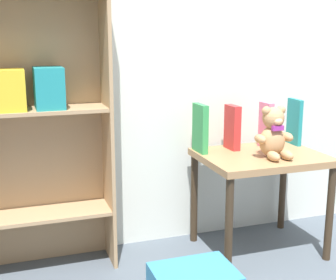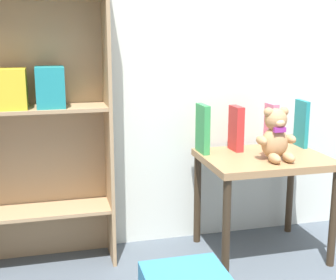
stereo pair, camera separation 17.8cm
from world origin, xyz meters
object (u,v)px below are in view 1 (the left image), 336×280
object	(u,v)px
book_standing_red	(233,127)
book_standing_teal	(294,122)
teddy_bear	(274,134)
bookshelf_side	(30,90)
book_standing_green	(200,128)
book_standing_pink	(266,125)
display_table	(261,168)

from	to	relation	value
book_standing_red	book_standing_teal	size ratio (longest dim) A/B	0.93
teddy_bear	bookshelf_side	bearing A→B (deg)	166.94
book_standing_green	book_standing_pink	world-z (taller)	book_standing_green
bookshelf_side	book_standing_pink	distance (m)	1.28
book_standing_red	book_standing_pink	size ratio (longest dim) A/B	0.96
teddy_bear	book_standing_pink	bearing A→B (deg)	69.94
book_standing_pink	book_standing_green	bearing A→B (deg)	175.11
display_table	book_standing_pink	distance (m)	0.26
display_table	book_standing_teal	bearing A→B (deg)	26.26
teddy_bear	book_standing_red	size ratio (longest dim) A/B	1.09
book_standing_red	book_standing_teal	world-z (taller)	book_standing_teal
teddy_bear	book_standing_red	world-z (taller)	teddy_bear
bookshelf_side	book_standing_red	xyz separation A→B (m)	(1.06, -0.05, -0.24)
bookshelf_side	book_standing_green	bearing A→B (deg)	-3.17
display_table	book_standing_green	world-z (taller)	book_standing_green
book_standing_pink	book_standing_teal	xyz separation A→B (m)	(0.19, 0.01, 0.00)
display_table	book_standing_green	distance (m)	0.39
book_standing_green	book_standing_red	world-z (taller)	book_standing_green
book_standing_green	book_standing_pink	distance (m)	0.39
book_standing_pink	book_standing_teal	world-z (taller)	book_standing_teal
book_standing_red	book_standing_pink	distance (m)	0.20
bookshelf_side	book_standing_red	size ratio (longest dim) A/B	6.69
teddy_bear	book_standing_teal	distance (m)	0.35
book_standing_pink	teddy_bear	bearing A→B (deg)	-111.91
book_standing_green	book_standing_red	xyz separation A→B (m)	(0.19, 0.00, -0.01)
display_table	teddy_bear	xyz separation A→B (m)	(0.02, -0.08, 0.20)
display_table	book_standing_green	bearing A→B (deg)	152.72
book_standing_green	book_standing_teal	xyz separation A→B (m)	(0.58, -0.01, 0.00)
display_table	book_standing_green	size ratio (longest dim) A/B	2.47
book_standing_red	book_standing_pink	xyz separation A→B (m)	(0.19, -0.02, 0.00)
display_table	book_standing_pink	world-z (taller)	book_standing_pink
bookshelf_side	book_standing_red	distance (m)	1.09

